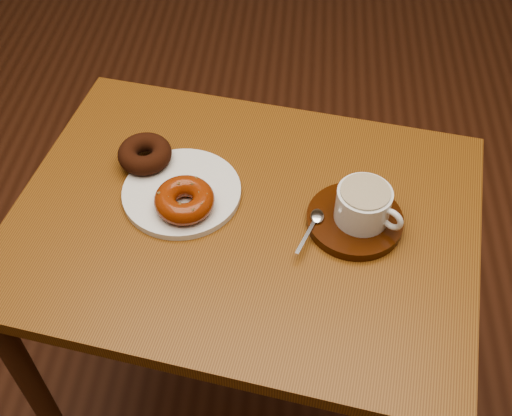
# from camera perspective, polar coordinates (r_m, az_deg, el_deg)

# --- Properties ---
(ground) EXTENTS (6.00, 6.00, 0.00)m
(ground) POSITION_cam_1_polar(r_m,az_deg,el_deg) (1.77, -8.55, -12.93)
(ground) COLOR #4F2818
(ground) RESTS_ON ground
(cafe_table) EXTENTS (0.86, 0.70, 0.73)m
(cafe_table) POSITION_cam_1_polar(r_m,az_deg,el_deg) (1.17, -0.98, -4.34)
(cafe_table) COLOR brown
(cafe_table) RESTS_ON ground
(donut_plate) EXTENTS (0.24, 0.24, 0.01)m
(donut_plate) POSITION_cam_1_polar(r_m,az_deg,el_deg) (1.11, -6.61, 1.41)
(donut_plate) COLOR silver
(donut_plate) RESTS_ON cafe_table
(donut_cinnamon) EXTENTS (0.12, 0.12, 0.03)m
(donut_cinnamon) POSITION_cam_1_polar(r_m,az_deg,el_deg) (1.15, -9.86, 4.78)
(donut_cinnamon) COLOR black
(donut_cinnamon) RESTS_ON donut_plate
(donut_caramel) EXTENTS (0.11, 0.11, 0.04)m
(donut_caramel) POSITION_cam_1_polar(r_m,az_deg,el_deg) (1.06, -6.38, 0.72)
(donut_caramel) COLOR maroon
(donut_caramel) RESTS_ON donut_plate
(saucer) EXTENTS (0.17, 0.17, 0.02)m
(saucer) POSITION_cam_1_polar(r_m,az_deg,el_deg) (1.07, 8.76, -1.09)
(saucer) COLOR #331507
(saucer) RESTS_ON cafe_table
(coffee_cup) EXTENTS (0.11, 0.09, 0.06)m
(coffee_cup) POSITION_cam_1_polar(r_m,az_deg,el_deg) (1.04, 9.58, 0.29)
(coffee_cup) COLOR silver
(coffee_cup) RESTS_ON saucer
(teaspoon) EXTENTS (0.04, 0.10, 0.01)m
(teaspoon) POSITION_cam_1_polar(r_m,az_deg,el_deg) (1.05, 5.27, -1.07)
(teaspoon) COLOR silver
(teaspoon) RESTS_ON saucer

